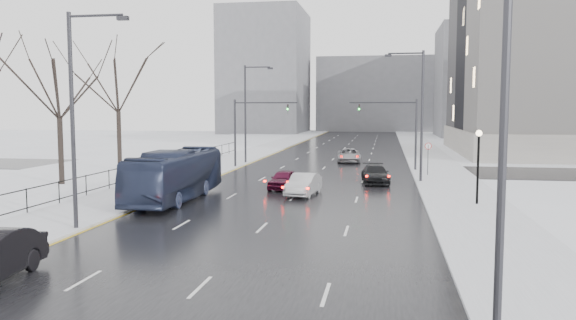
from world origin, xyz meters
The scene contains 24 objects.
road centered at (0.00, 60.00, 0.02)m, with size 16.00×150.00×0.04m, color black.
cross_road centered at (0.00, 48.00, 0.02)m, with size 130.00×10.00×0.04m, color black.
sidewalk_left centered at (-10.50, 60.00, 0.08)m, with size 5.00×150.00×0.16m, color silver.
sidewalk_right centered at (10.50, 60.00, 0.08)m, with size 5.00×150.00×0.16m, color silver.
park_strip centered at (-20.00, 60.00, 0.06)m, with size 14.00×150.00×0.12m, color white.
tree_park_d centered at (-17.80, 34.00, 0.00)m, with size 8.75×8.75×12.50m, color black, non-canonical shape.
tree_park_e centered at (-18.20, 44.00, 0.00)m, with size 9.45×9.45×13.50m, color black, non-canonical shape.
iron_fence centered at (-13.00, 30.00, 0.91)m, with size 0.06×70.00×1.30m.
streetlight_r_near centered at (8.17, 10.00, 5.62)m, with size 2.95×0.25×10.00m.
streetlight_r_mid centered at (8.17, 40.00, 5.62)m, with size 2.95×0.25×10.00m.
streetlight_l_near centered at (-8.17, 20.00, 5.62)m, with size 2.95×0.25×10.00m.
streetlight_l_far centered at (-8.17, 52.00, 5.62)m, with size 2.95×0.25×10.00m.
lamppost_r_mid centered at (11.00, 30.00, 2.94)m, with size 0.36×0.36×4.28m.
mast_signal_right centered at (7.33, 48.00, 4.11)m, with size 6.10×0.33×6.50m.
mast_signal_left centered at (-7.33, 48.00, 4.11)m, with size 6.10×0.33×6.50m.
no_uturn_sign centered at (9.20, 44.00, 2.30)m, with size 0.60×0.06×2.70m.
bldg_far_right centered at (28.00, 115.00, 11.00)m, with size 24.00×20.00×22.00m, color slate.
bldg_far_left centered at (-22.00, 125.00, 14.00)m, with size 18.00×22.00×28.00m, color slate.
bldg_far_center centered at (4.00, 140.00, 9.00)m, with size 30.00×18.00×18.00m, color slate.
bus centered at (-6.99, 29.03, 1.59)m, with size 2.60×11.11×3.10m, color #252D48.
sedan_center_near centered at (-1.30, 34.84, 0.71)m, with size 1.57×3.91×1.33m, color #4A0C27.
sedan_right_near centered at (0.50, 32.22, 0.75)m, with size 1.50×4.30×1.42m, color #B9B9BD.
sedan_right_cross centered at (1.91, 55.34, 0.75)m, with size 2.36×5.12×1.42m, color gray.
sedan_right_far centered at (4.99, 39.04, 0.72)m, with size 1.91×4.71×1.37m, color black.
Camera 1 is at (5.73, -3.58, 5.70)m, focal length 35.00 mm.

